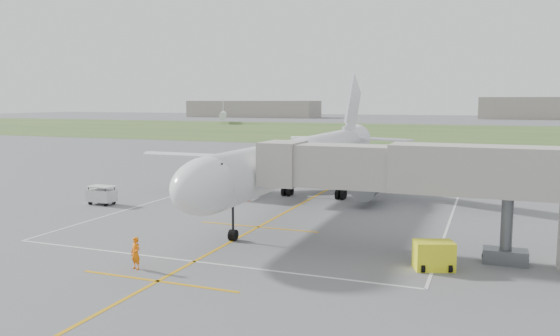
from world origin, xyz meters
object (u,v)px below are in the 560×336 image
at_px(gpu_unit, 434,256).
at_px(airliner, 302,159).
at_px(baggage_cart, 102,195).
at_px(ramp_worker_wing, 247,193).
at_px(ramp_worker_nose, 136,253).
at_px(jet_bridge, 469,185).

bearing_deg(gpu_unit, airliner, 109.20).
distance_m(gpu_unit, baggage_cart, 33.25).
xyz_separation_m(baggage_cart, ramp_worker_wing, (12.29, 6.70, -0.10)).
bearing_deg(airliner, gpu_unit, -50.53).
distance_m(baggage_cart, ramp_worker_nose, 22.12).
bearing_deg(baggage_cart, ramp_worker_nose, -43.33).
bearing_deg(baggage_cart, airliner, 25.29).
height_order(airliner, gpu_unit, airliner).
relative_size(jet_bridge, gpu_unit, 8.92).
bearing_deg(jet_bridge, ramp_worker_nose, -153.41).
distance_m(jet_bridge, baggage_cart, 34.44).
height_order(jet_bridge, ramp_worker_wing, jet_bridge).
xyz_separation_m(airliner, ramp_worker_wing, (-5.52, -0.74, -3.58)).
height_order(airliner, baggage_cart, airliner).
bearing_deg(jet_bridge, ramp_worker_wing, 147.55).
bearing_deg(jet_bridge, gpu_unit, -121.47).
bearing_deg(ramp_worker_nose, jet_bridge, 40.21).
distance_m(airliner, ramp_worker_nose, 23.72).
bearing_deg(ramp_worker_nose, ramp_worker_wing, 111.39).
relative_size(airliner, baggage_cart, 17.63).
distance_m(airliner, gpu_unit, 22.34).
distance_m(jet_bridge, ramp_worker_wing, 25.48).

